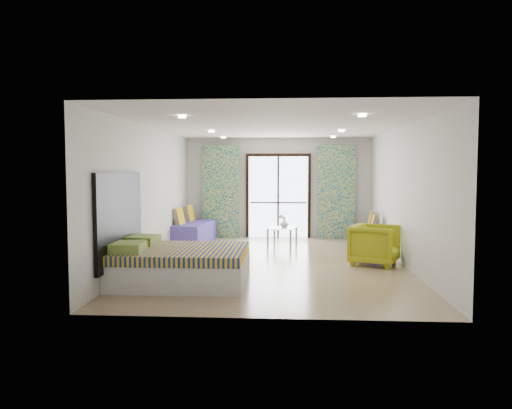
# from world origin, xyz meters

# --- Properties ---
(floor) EXTENTS (5.00, 7.50, 0.01)m
(floor) POSITION_xyz_m (0.00, 0.00, 0.00)
(floor) COLOR #917556
(floor) RESTS_ON ground
(ceiling) EXTENTS (5.00, 7.50, 0.01)m
(ceiling) POSITION_xyz_m (0.00, 0.00, 2.70)
(ceiling) COLOR silver
(ceiling) RESTS_ON ground
(wall_back) EXTENTS (5.00, 0.01, 2.70)m
(wall_back) POSITION_xyz_m (0.00, 3.75, 1.35)
(wall_back) COLOR silver
(wall_back) RESTS_ON ground
(wall_front) EXTENTS (5.00, 0.01, 2.70)m
(wall_front) POSITION_xyz_m (0.00, -3.75, 1.35)
(wall_front) COLOR silver
(wall_front) RESTS_ON ground
(wall_left) EXTENTS (0.01, 7.50, 2.70)m
(wall_left) POSITION_xyz_m (-2.50, 0.00, 1.35)
(wall_left) COLOR silver
(wall_left) RESTS_ON ground
(wall_right) EXTENTS (0.01, 7.50, 2.70)m
(wall_right) POSITION_xyz_m (2.50, 0.00, 1.35)
(wall_right) COLOR silver
(wall_right) RESTS_ON ground
(balcony_door) EXTENTS (1.76, 0.08, 2.28)m
(balcony_door) POSITION_xyz_m (0.00, 3.72, 1.26)
(balcony_door) COLOR black
(balcony_door) RESTS_ON floor
(balcony_rail) EXTENTS (1.52, 0.03, 0.04)m
(balcony_rail) POSITION_xyz_m (0.00, 3.73, 0.95)
(balcony_rail) COLOR #595451
(balcony_rail) RESTS_ON balcony_door
(curtain_left) EXTENTS (1.00, 0.10, 2.50)m
(curtain_left) POSITION_xyz_m (-1.55, 3.57, 1.25)
(curtain_left) COLOR beige
(curtain_left) RESTS_ON floor
(curtain_right) EXTENTS (1.00, 0.10, 2.50)m
(curtain_right) POSITION_xyz_m (1.55, 3.57, 1.25)
(curtain_right) COLOR beige
(curtain_right) RESTS_ON floor
(downlight_a) EXTENTS (0.12, 0.12, 0.02)m
(downlight_a) POSITION_xyz_m (-1.40, -2.00, 2.67)
(downlight_a) COLOR #FFE0B2
(downlight_a) RESTS_ON ceiling
(downlight_b) EXTENTS (0.12, 0.12, 0.02)m
(downlight_b) POSITION_xyz_m (1.40, -2.00, 2.67)
(downlight_b) COLOR #FFE0B2
(downlight_b) RESTS_ON ceiling
(downlight_c) EXTENTS (0.12, 0.12, 0.02)m
(downlight_c) POSITION_xyz_m (-1.40, 1.00, 2.67)
(downlight_c) COLOR #FFE0B2
(downlight_c) RESTS_ON ceiling
(downlight_d) EXTENTS (0.12, 0.12, 0.02)m
(downlight_d) POSITION_xyz_m (1.40, 1.00, 2.67)
(downlight_d) COLOR #FFE0B2
(downlight_d) RESTS_ON ceiling
(downlight_e) EXTENTS (0.12, 0.12, 0.02)m
(downlight_e) POSITION_xyz_m (-1.40, 3.00, 2.67)
(downlight_e) COLOR #FFE0B2
(downlight_e) RESTS_ON ceiling
(downlight_f) EXTENTS (0.12, 0.12, 0.02)m
(downlight_f) POSITION_xyz_m (1.40, 3.00, 2.67)
(downlight_f) COLOR #FFE0B2
(downlight_f) RESTS_ON ceiling
(headboard) EXTENTS (0.06, 2.10, 1.50)m
(headboard) POSITION_xyz_m (-2.46, -1.91, 1.05)
(headboard) COLOR black
(headboard) RESTS_ON floor
(switch_plate) EXTENTS (0.02, 0.10, 0.10)m
(switch_plate) POSITION_xyz_m (-2.47, -0.66, 1.05)
(switch_plate) COLOR silver
(switch_plate) RESTS_ON wall_left
(bed) EXTENTS (2.09, 1.70, 0.72)m
(bed) POSITION_xyz_m (-1.48, -1.91, 0.30)
(bed) COLOR silver
(bed) RESTS_ON floor
(daybed_left) EXTENTS (0.90, 1.91, 0.91)m
(daybed_left) POSITION_xyz_m (-2.12, 2.57, 0.28)
(daybed_left) COLOR #5145A4
(daybed_left) RESTS_ON floor
(daybed_right) EXTENTS (0.76, 1.66, 0.80)m
(daybed_right) POSITION_xyz_m (2.11, 2.35, 0.25)
(daybed_right) COLOR #5145A4
(daybed_right) RESTS_ON floor
(coffee_table) EXTENTS (0.80, 0.80, 0.75)m
(coffee_table) POSITION_xyz_m (0.13, 2.35, 0.38)
(coffee_table) COLOR silver
(coffee_table) RESTS_ON floor
(vase) EXTENTS (0.24, 0.25, 0.20)m
(vase) POSITION_xyz_m (0.18, 2.35, 0.53)
(vase) COLOR white
(vase) RESTS_ON coffee_table
(armchair) EXTENTS (1.05, 1.08, 0.87)m
(armchair) POSITION_xyz_m (1.95, -0.11, 0.43)
(armchair) COLOR #A1A415
(armchair) RESTS_ON floor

